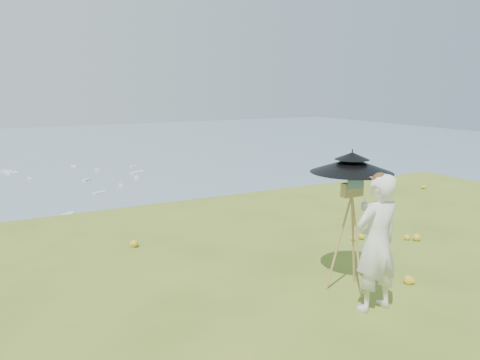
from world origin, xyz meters
TOP-DOWN VIEW (x-y plane):
  - shoreline_tier at (0.00, 75.00)m, footprint 170.00×28.00m
  - bay_water at (0.00, 240.00)m, footprint 700.00×700.00m
  - slope_trees at (0.00, 35.00)m, footprint 110.00×50.00m
  - harbor_town at (0.00, 75.00)m, footprint 110.00×22.00m
  - wildflowers at (0.00, 0.25)m, footprint 10.00×10.50m
  - painter at (-1.70, 0.37)m, footprint 0.65×0.43m
  - field_easel at (-1.60, 0.97)m, footprint 0.65×0.65m
  - sun_umbrella at (-1.60, 1.00)m, footprint 1.24×1.24m
  - painter_cap at (-1.70, 0.37)m, footprint 0.23×0.27m

SIDE VIEW (x-z plane):
  - shoreline_tier at x=0.00m, z-range -40.00..-32.00m
  - bay_water at x=0.00m, z-range -34.00..-34.00m
  - harbor_town at x=0.00m, z-range -32.00..-27.00m
  - slope_trees at x=0.00m, z-range -18.00..-12.00m
  - wildflowers at x=0.00m, z-range 0.00..0.12m
  - field_easel at x=-1.60m, z-range 0.00..1.68m
  - painter at x=-1.70m, z-range 0.00..1.78m
  - sun_umbrella at x=-1.60m, z-range 1.39..2.00m
  - painter_cap at x=-1.70m, z-range 1.68..1.78m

